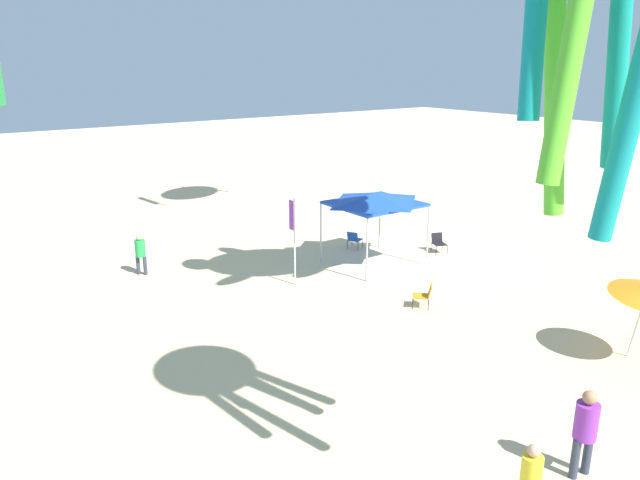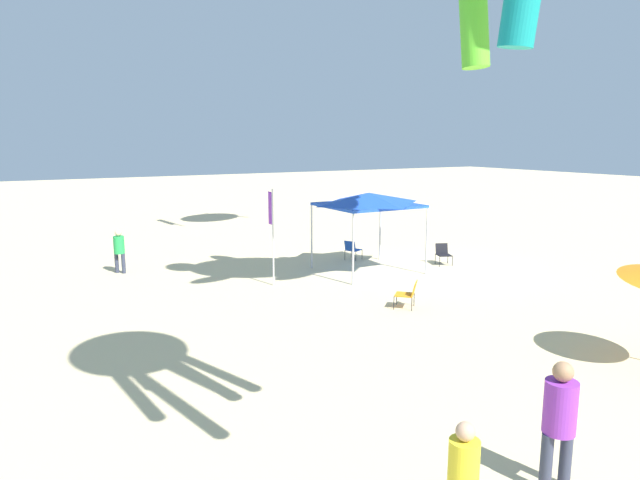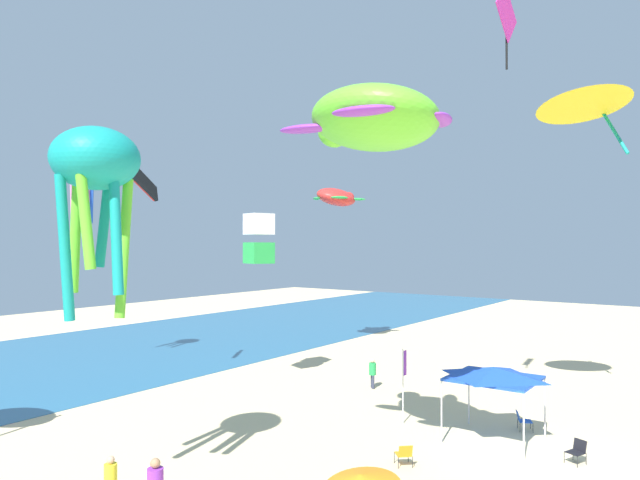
{
  "view_description": "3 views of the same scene",
  "coord_description": "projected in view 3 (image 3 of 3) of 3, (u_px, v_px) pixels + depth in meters",
  "views": [
    {
      "loc": [
        -16.4,
        18.11,
        8.02
      ],
      "look_at": [
        1.75,
        4.94,
        1.27
      ],
      "focal_mm": 33.76,
      "sensor_mm": 36.0,
      "label": 1
    },
    {
      "loc": [
        -15.84,
        14.35,
        4.9
      ],
      "look_at": [
        1.21,
        4.68,
        1.37
      ],
      "focal_mm": 31.55,
      "sensor_mm": 36.0,
      "label": 2
    },
    {
      "loc": [
        -21.29,
        -5.21,
        7.89
      ],
      "look_at": [
        -0.42,
        10.03,
        8.09
      ],
      "focal_mm": 31.83,
      "sensor_mm": 36.0,
      "label": 3
    }
  ],
  "objects": [
    {
      "name": "banner_flag",
      "position": [
        404.0,
        378.0,
        25.01
      ],
      "size": [
        0.36,
        0.06,
        3.27
      ],
      "color": "silver",
      "rests_on": "ground"
    },
    {
      "name": "person_far_stroller",
      "position": [
        111.0,
        478.0,
        16.85
      ],
      "size": [
        0.38,
        0.38,
        1.59
      ],
      "rotation": [
        0.0,
        0.0,
        3.87
      ],
      "color": "black",
      "rests_on": "ground"
    },
    {
      "name": "kite_parafoil_black",
      "position": [
        144.0,
        183.0,
        31.58
      ],
      "size": [
        2.86,
        1.85,
        1.94
      ],
      "rotation": [
        0.0,
        0.0,
        0.47
      ],
      "color": "black"
    },
    {
      "name": "kite_diamond_magenta",
      "position": [
        507.0,
        16.0,
        23.92
      ],
      "size": [
        2.59,
        0.17,
        3.7
      ],
      "rotation": [
        0.0,
        0.0,
        3.18
      ],
      "color": "#E02D9E"
    },
    {
      "name": "folding_chair_facing_ocean",
      "position": [
        577.0,
        450.0,
        20.41
      ],
      "size": [
        0.77,
        0.71,
        0.82
      ],
      "rotation": [
        0.0,
        0.0,
        4.33
      ],
      "color": "black",
      "rests_on": "ground"
    },
    {
      "name": "ground",
      "position": [
        554.0,
        467.0,
        20.21
      ],
      "size": [
        120.0,
        120.0,
        0.1
      ],
      "primitive_type": "cube",
      "color": "beige"
    },
    {
      "name": "beach_umbrella",
      "position": [
        361.0,
        480.0,
        13.92
      ],
      "size": [
        2.0,
        1.98,
        2.43
      ],
      "color": "silver",
      "rests_on": "ground"
    },
    {
      "name": "kite_delta_yellow",
      "position": [
        582.0,
        98.0,
        25.61
      ],
      "size": [
        5.77,
        5.78,
        3.43
      ],
      "rotation": [
        0.0,
        0.0,
        2.44
      ],
      "color": "yellow"
    },
    {
      "name": "person_beachcomber",
      "position": [
        373.0,
        371.0,
        31.01
      ],
      "size": [
        0.39,
        0.39,
        1.63
      ],
      "rotation": [
        0.0,
        0.0,
        0.77
      ],
      "color": "#33384C",
      "rests_on": "ground"
    },
    {
      "name": "folding_chair_right_of_tent",
      "position": [
        404.0,
        453.0,
        20.08
      ],
      "size": [
        0.81,
        0.8,
        0.82
      ],
      "rotation": [
        0.0,
        0.0,
        2.34
      ],
      "color": "black",
      "rests_on": "ground"
    },
    {
      "name": "ocean_strip",
      "position": [
        69.0,
        359.0,
        38.88
      ],
      "size": [
        120.0,
        22.4,
        0.02
      ],
      "primitive_type": "cube",
      "color": "#28668E",
      "rests_on": "ground"
    },
    {
      "name": "canopy_tent",
      "position": [
        494.0,
        374.0,
        22.78
      ],
      "size": [
        2.98,
        3.29,
        2.96
      ],
      "rotation": [
        0.0,
        0.0,
        0.0
      ],
      "color": "#B7B7BC",
      "rests_on": "ground"
    },
    {
      "name": "folding_chair_near_cooler",
      "position": [
        522.0,
        419.0,
        24.0
      ],
      "size": [
        0.74,
        0.79,
        0.82
      ],
      "rotation": [
        0.0,
        0.0,
        0.47
      ],
      "color": "black",
      "rests_on": "ground"
    },
    {
      "name": "kite_box_white",
      "position": [
        259.0,
        239.0,
        31.31
      ],
      "size": [
        1.66,
        1.66,
        2.76
      ],
      "rotation": [
        0.0,
        0.0,
        4.39
      ],
      "color": "white"
    },
    {
      "name": "kite_octopus_teal",
      "position": [
        95.0,
        169.0,
        16.77
      ],
      "size": [
        2.57,
        2.57,
        5.72
      ],
      "rotation": [
        0.0,
        0.0,
        0.7
      ],
      "color": "teal"
    },
    {
      "name": "kite_turtle_lime",
      "position": [
        371.0,
        121.0,
        17.78
      ],
      "size": [
        5.97,
        6.03,
        2.31
      ],
      "rotation": [
        0.0,
        0.0,
        1.09
      ],
      "color": "#66D82D"
    },
    {
      "name": "kite_octopus_blue",
      "position": [
        82.0,
        173.0,
        35.95
      ],
      "size": [
        1.83,
        1.83,
        4.07
      ],
      "rotation": [
        0.0,
        0.0,
        3.39
      ],
      "color": "blue"
    },
    {
      "name": "kite_turtle_red",
      "position": [
        337.0,
        197.0,
        42.73
      ],
      "size": [
        4.29,
        3.81,
        1.92
      ],
      "rotation": [
        0.0,
        0.0,
        0.07
      ],
      "color": "red"
    }
  ]
}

